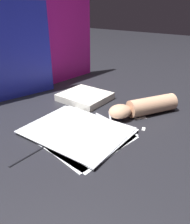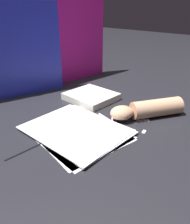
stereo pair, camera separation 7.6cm
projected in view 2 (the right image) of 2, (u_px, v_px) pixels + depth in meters
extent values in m
plane|color=black|center=(88.00, 124.00, 0.81)|extent=(6.00, 6.00, 0.00)
cube|color=#D81E9E|center=(54.00, 38.00, 1.12)|extent=(0.70, 0.02, 0.49)
cube|color=white|center=(76.00, 131.00, 0.76)|extent=(0.29, 0.36, 0.00)
cube|color=white|center=(76.00, 131.00, 0.75)|extent=(0.27, 0.34, 0.00)
cube|color=white|center=(77.00, 129.00, 0.76)|extent=(0.28, 0.35, 0.00)
cube|color=white|center=(75.00, 129.00, 0.76)|extent=(0.29, 0.36, 0.00)
cube|color=silver|center=(91.00, 96.00, 1.02)|extent=(0.20, 0.22, 0.03)
sphere|color=silver|center=(112.00, 121.00, 0.82)|extent=(0.01, 0.01, 0.01)
cylinder|color=silver|center=(105.00, 117.00, 0.85)|extent=(0.02, 0.09, 0.01)
torus|color=black|center=(118.00, 125.00, 0.80)|extent=(0.07, 0.07, 0.01)
cylinder|color=silver|center=(113.00, 116.00, 0.86)|extent=(0.07, 0.06, 0.01)
torus|color=black|center=(112.00, 126.00, 0.79)|extent=(0.08, 0.08, 0.01)
cylinder|color=tan|center=(156.00, 108.00, 0.86)|extent=(0.21, 0.15, 0.07)
ellipsoid|color=tan|center=(122.00, 113.00, 0.82)|extent=(0.11, 0.10, 0.05)
cube|color=white|center=(139.00, 121.00, 0.83)|extent=(0.03, 0.03, 0.00)
cube|color=white|center=(145.00, 120.00, 0.84)|extent=(0.03, 0.03, 0.00)
cube|color=white|center=(144.00, 132.00, 0.76)|extent=(0.03, 0.02, 0.00)
cylinder|color=black|center=(24.00, 150.00, 0.66)|extent=(0.13, 0.01, 0.01)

